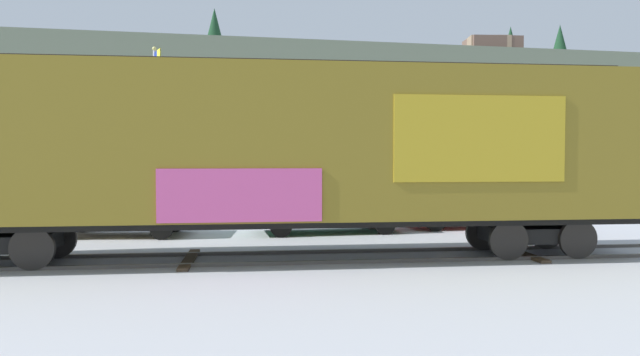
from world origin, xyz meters
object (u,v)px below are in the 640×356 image
Objects in this scene: parked_car_green at (325,208)px; parked_car_red at (468,203)px; flagpole at (156,109)px; parked_car_tan at (118,209)px; freight_car at (280,147)px.

parked_car_red reaches higher than parked_car_green.
flagpole reaches higher than parked_car_red.
flagpole reaches higher than parked_car_tan.
flagpole is 1.51× the size of parked_car_green.
parked_car_red is at bearing 4.83° from parked_car_green.
parked_car_red is (7.03, 4.90, -1.78)m from freight_car.
parked_car_tan is 6.37m from parked_car_green.
parked_car_tan is 0.98× the size of parked_car_red.
parked_car_green is (5.91, -7.93, -3.71)m from flagpole.
parked_car_red reaches higher than parked_car_tan.
flagpole is (-3.94, 12.40, 1.86)m from freight_car.
freight_car is at bearing -113.70° from parked_car_green.
freight_car reaches higher than parked_car_red.
parked_car_tan is (-0.44, -7.49, -3.67)m from flagpole.
freight_car is 3.67× the size of parked_car_green.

